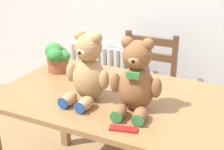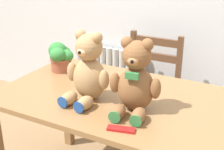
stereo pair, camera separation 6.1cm
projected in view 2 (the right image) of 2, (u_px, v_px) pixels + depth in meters
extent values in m
cylinder|color=beige|center=(80.00, 74.00, 3.19)|extent=(0.06, 0.06, 0.66)
cylinder|color=beige|center=(85.00, 75.00, 3.16)|extent=(0.06, 0.06, 0.66)
cylinder|color=beige|center=(91.00, 76.00, 3.13)|extent=(0.06, 0.06, 0.66)
cylinder|color=beige|center=(97.00, 77.00, 3.10)|extent=(0.06, 0.06, 0.66)
cylinder|color=beige|center=(103.00, 79.00, 3.07)|extent=(0.06, 0.06, 0.66)
cylinder|color=beige|center=(109.00, 80.00, 3.04)|extent=(0.06, 0.06, 0.66)
cylinder|color=beige|center=(115.00, 81.00, 3.01)|extent=(0.06, 0.06, 0.66)
cylinder|color=beige|center=(122.00, 83.00, 2.98)|extent=(0.06, 0.06, 0.66)
cylinder|color=beige|center=(128.00, 84.00, 2.95)|extent=(0.06, 0.06, 0.66)
cylinder|color=beige|center=(135.00, 85.00, 2.92)|extent=(0.06, 0.06, 0.66)
cylinder|color=beige|center=(142.00, 87.00, 2.89)|extent=(0.06, 0.06, 0.66)
cube|color=beige|center=(109.00, 108.00, 3.15)|extent=(0.75, 0.10, 0.04)
cube|color=olive|center=(117.00, 98.00, 1.78)|extent=(1.35, 0.83, 0.03)
cube|color=olive|center=(68.00, 105.00, 2.49)|extent=(0.06, 0.06, 0.71)
cube|color=brown|center=(146.00, 93.00, 2.51)|extent=(0.44, 0.40, 0.03)
cube|color=brown|center=(160.00, 134.00, 2.36)|extent=(0.04, 0.04, 0.42)
cube|color=brown|center=(113.00, 121.00, 2.54)|extent=(0.04, 0.04, 0.42)
cube|color=brown|center=(177.00, 89.00, 2.57)|extent=(0.04, 0.04, 0.89)
cube|color=brown|center=(132.00, 80.00, 2.75)|extent=(0.04, 0.04, 0.89)
cube|color=brown|center=(156.00, 41.00, 2.52)|extent=(0.36, 0.03, 0.06)
cube|color=brown|center=(155.00, 57.00, 2.56)|extent=(0.36, 0.03, 0.06)
ellipsoid|color=tan|center=(90.00, 79.00, 1.71)|extent=(0.20, 0.17, 0.23)
sphere|color=tan|center=(89.00, 47.00, 1.64)|extent=(0.15, 0.15, 0.15)
sphere|color=tan|center=(97.00, 38.00, 1.59)|extent=(0.06, 0.06, 0.06)
sphere|color=tan|center=(81.00, 35.00, 1.64)|extent=(0.06, 0.06, 0.06)
ellipsoid|color=#E5B279|center=(83.00, 52.00, 1.60)|extent=(0.07, 0.06, 0.05)
sphere|color=black|center=(80.00, 53.00, 1.58)|extent=(0.02, 0.02, 0.02)
ellipsoid|color=tan|center=(104.00, 80.00, 1.63)|extent=(0.06, 0.06, 0.11)
ellipsoid|color=tan|center=(72.00, 72.00, 1.73)|extent=(0.06, 0.06, 0.11)
ellipsoid|color=tan|center=(85.00, 103.00, 1.62)|extent=(0.08, 0.12, 0.07)
cylinder|color=#1E4793|center=(78.00, 107.00, 1.57)|extent=(0.06, 0.01, 0.06)
ellipsoid|color=tan|center=(69.00, 98.00, 1.67)|extent=(0.08, 0.12, 0.07)
cylinder|color=#1E4793|center=(62.00, 102.00, 1.62)|extent=(0.06, 0.01, 0.06)
ellipsoid|color=brown|center=(136.00, 89.00, 1.59)|extent=(0.21, 0.18, 0.23)
sphere|color=brown|center=(137.00, 55.00, 1.52)|extent=(0.15, 0.15, 0.15)
sphere|color=brown|center=(148.00, 45.00, 1.48)|extent=(0.06, 0.06, 0.06)
sphere|color=brown|center=(127.00, 43.00, 1.51)|extent=(0.06, 0.06, 0.06)
ellipsoid|color=#B2794C|center=(134.00, 61.00, 1.48)|extent=(0.07, 0.06, 0.05)
sphere|color=black|center=(132.00, 62.00, 1.45)|extent=(0.02, 0.02, 0.02)
ellipsoid|color=brown|center=(156.00, 89.00, 1.53)|extent=(0.06, 0.06, 0.11)
ellipsoid|color=brown|center=(115.00, 83.00, 1.59)|extent=(0.06, 0.06, 0.11)
ellipsoid|color=brown|center=(139.00, 116.00, 1.50)|extent=(0.08, 0.13, 0.07)
cylinder|color=#337F42|center=(135.00, 121.00, 1.45)|extent=(0.06, 0.01, 0.06)
ellipsoid|color=brown|center=(118.00, 112.00, 1.53)|extent=(0.08, 0.13, 0.07)
cylinder|color=#337F42|center=(114.00, 117.00, 1.48)|extent=(0.06, 0.01, 0.06)
cube|color=#337F42|center=(132.00, 76.00, 1.48)|extent=(0.07, 0.03, 0.03)
cylinder|color=#9E5138|center=(61.00, 64.00, 2.13)|extent=(0.14, 0.14, 0.09)
cylinder|color=#9E5138|center=(61.00, 59.00, 2.11)|extent=(0.15, 0.15, 0.02)
ellipsoid|color=#337F38|center=(65.00, 55.00, 2.09)|extent=(0.13, 0.10, 0.08)
ellipsoid|color=#337F38|center=(63.00, 52.00, 2.14)|extent=(0.11, 0.08, 0.09)
ellipsoid|color=#337F38|center=(58.00, 51.00, 2.11)|extent=(0.13, 0.11, 0.12)
ellipsoid|color=#337F38|center=(58.00, 55.00, 2.05)|extent=(0.11, 0.10, 0.09)
cube|color=red|center=(121.00, 129.00, 1.44)|extent=(0.14, 0.07, 0.01)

